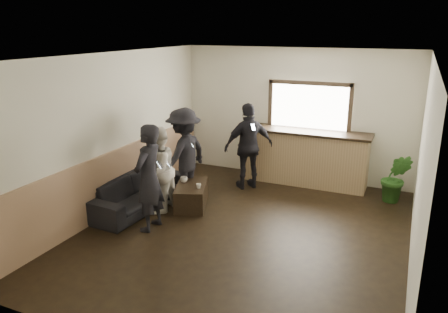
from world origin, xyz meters
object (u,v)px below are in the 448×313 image
at_px(bar_counter, 304,154).
at_px(person_d, 249,146).
at_px(person_c, 184,154).
at_px(sofa, 137,191).
at_px(cup_b, 199,186).
at_px(potted_plant, 396,178).
at_px(person_a, 149,178).
at_px(coffee_table, 191,195).
at_px(person_b, 158,170).
at_px(cup_a, 184,180).

relative_size(bar_counter, person_d, 1.53).
relative_size(person_c, person_d, 1.01).
xyz_separation_m(bar_counter, person_d, (-0.96, -0.74, 0.24)).
relative_size(sofa, cup_b, 23.44).
bearing_deg(bar_counter, cup_b, -122.06).
height_order(sofa, potted_plant, potted_plant).
distance_m(sofa, person_d, 2.40).
bearing_deg(bar_counter, person_a, -118.82).
height_order(coffee_table, cup_b, cup_b).
distance_m(cup_b, person_c, 0.76).
xyz_separation_m(cup_b, person_b, (-0.63, -0.33, 0.31)).
xyz_separation_m(sofa, person_c, (0.58, 0.74, 0.58)).
bearing_deg(bar_counter, person_d, -142.41).
distance_m(bar_counter, cup_b, 2.59).
relative_size(cup_b, potted_plant, 0.09).
bearing_deg(person_c, cup_a, 34.89).
bearing_deg(bar_counter, sofa, -133.95).
xyz_separation_m(sofa, cup_b, (1.08, 0.35, 0.15)).
relative_size(potted_plant, person_c, 0.54).
distance_m(coffee_table, cup_a, 0.33).
distance_m(person_a, person_b, 0.72).
xyz_separation_m(cup_a, person_b, (-0.23, -0.49, 0.30)).
relative_size(bar_counter, person_a, 1.53).
relative_size(person_a, person_d, 1.00).
bearing_deg(person_b, cup_a, 152.57).
xyz_separation_m(sofa, cup_a, (0.68, 0.52, 0.16)).
bearing_deg(person_a, person_b, -161.02).
bearing_deg(cup_b, person_d, 74.24).
xyz_separation_m(coffee_table, person_d, (0.62, 1.35, 0.67)).
bearing_deg(person_a, cup_b, 157.61).
height_order(person_b, person_c, person_c).
distance_m(coffee_table, person_c, 0.79).
height_order(coffee_table, cup_a, cup_a).
bearing_deg(coffee_table, cup_b, -26.23).
bearing_deg(cup_b, sofa, -161.89).
relative_size(coffee_table, person_b, 0.61).
distance_m(sofa, cup_b, 1.15).
relative_size(sofa, coffee_table, 2.25).
xyz_separation_m(sofa, person_a, (0.70, -0.64, 0.57)).
distance_m(potted_plant, person_b, 4.42).
relative_size(person_b, person_d, 0.88).
bearing_deg(person_d, bar_counter, 174.93).
relative_size(bar_counter, potted_plant, 2.81).
bearing_deg(cup_a, potted_plant, 24.70).
xyz_separation_m(sofa, person_d, (1.49, 1.80, 0.57)).
bearing_deg(person_d, person_c, 6.90).
bearing_deg(potted_plant, coffee_table, -153.25).
bearing_deg(bar_counter, person_b, -128.48).
bearing_deg(person_c, person_b, -0.75).
bearing_deg(cup_b, coffee_table, 153.77).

